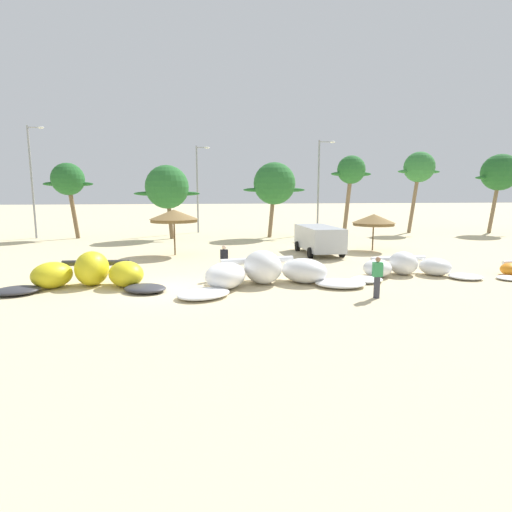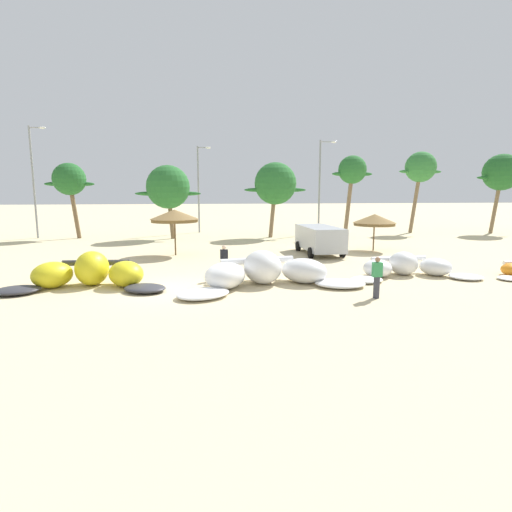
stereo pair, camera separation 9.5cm
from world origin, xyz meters
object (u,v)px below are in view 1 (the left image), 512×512
at_px(kite_left_of_center, 266,273).
at_px(lamppost_west_center, 33,177).
at_px(lamppost_east_center, 198,185).
at_px(parked_van, 318,238).
at_px(palm_left_of_gap, 167,187).
at_px(kite_center, 406,267).
at_px(person_near_kites, 224,262).
at_px(kite_left, 89,274).
at_px(palm_center_left, 274,184).
at_px(lamppost_east, 320,182).
at_px(person_by_umbrellas, 377,277).
at_px(palm_center_right, 351,171).
at_px(palm_right, 500,173).
at_px(palm_left, 68,180).
at_px(beach_umbrella_middle, 374,220).
at_px(beach_umbrella_near_van, 174,216).
at_px(palm_right_of_gap, 419,168).

relative_size(kite_left_of_center, lamppost_west_center, 0.87).
relative_size(lamppost_west_center, lamppost_east_center, 1.13).
bearing_deg(parked_van, palm_left_of_gap, 134.42).
height_order(kite_center, person_near_kites, person_near_kites).
distance_m(kite_left, palm_center_left, 22.20).
xyz_separation_m(person_near_kites, palm_left_of_gap, (-3.61, 17.76, 3.68)).
distance_m(kite_center, palm_left_of_gap, 22.59).
xyz_separation_m(lamppost_east_center, lamppost_east, (11.75, -3.04, 0.24)).
distance_m(parked_van, person_by_umbrellas, 11.56).
distance_m(palm_center_right, palm_right, 16.01).
distance_m(palm_left_of_gap, palm_center_left, 9.51).
xyz_separation_m(palm_left, lamppost_east_center, (11.34, 3.83, -0.32)).
bearing_deg(beach_umbrella_middle, beach_umbrella_near_van, -179.46).
xyz_separation_m(kite_left, palm_left, (-6.29, 20.07, 4.55)).
bearing_deg(lamppost_east, kite_center, -95.59).
bearing_deg(palm_center_right, kite_left, -136.70).
bearing_deg(person_by_umbrellas, palm_right_of_gap, 57.23).
bearing_deg(beach_umbrella_near_van, palm_right_of_gap, 26.31).
xyz_separation_m(beach_umbrella_middle, person_by_umbrellas, (-5.51, -12.42, -1.35)).
height_order(person_near_kites, palm_left_of_gap, palm_left_of_gap).
height_order(beach_umbrella_near_van, palm_right, palm_right).
height_order(beach_umbrella_near_van, person_near_kites, beach_umbrella_near_van).
distance_m(palm_center_left, lamppost_west_center, 21.27).
bearing_deg(lamppost_west_center, beach_umbrella_middle, -24.22).
relative_size(beach_umbrella_near_van, lamppost_west_center, 0.32).
height_order(palm_center_right, lamppost_west_center, lamppost_west_center).
bearing_deg(person_near_kites, person_by_umbrellas, -38.02).
bearing_deg(kite_center, palm_left_of_gap, 124.24).
relative_size(palm_center_right, lamppost_west_center, 0.75).
bearing_deg(kite_left_of_center, person_near_kites, 137.62).
xyz_separation_m(kite_center, lamppost_east, (2.03, 20.71, 4.61)).
relative_size(kite_center, lamppost_east, 0.76).
xyz_separation_m(beach_umbrella_middle, parked_van, (-4.29, -0.93, -1.08)).
bearing_deg(kite_left_of_center, palm_left_of_gap, 105.41).
height_order(person_near_kites, palm_center_right, palm_center_right).
height_order(kite_left_of_center, parked_van, parked_van).
bearing_deg(palm_left_of_gap, palm_right, 0.47).
xyz_separation_m(palm_center_left, palm_center_right, (6.93, -0.72, 1.13)).
height_order(palm_left_of_gap, palm_right_of_gap, palm_right_of_gap).
relative_size(kite_left, person_by_umbrellas, 4.46).
xyz_separation_m(palm_center_left, palm_right_of_gap, (15.15, 2.04, 1.65)).
relative_size(beach_umbrella_near_van, palm_right, 0.40).
height_order(kite_left_of_center, palm_left_of_gap, palm_left_of_gap).
xyz_separation_m(kite_center, person_by_umbrellas, (-3.30, -3.76, 0.38)).
height_order(kite_center, palm_left_of_gap, palm_left_of_gap).
bearing_deg(beach_umbrella_middle, lamppost_east_center, 128.34).
distance_m(beach_umbrella_near_van, person_by_umbrellas, 14.89).
xyz_separation_m(person_near_kites, person_by_umbrellas, (5.59, -4.37, 0.00)).
bearing_deg(palm_right_of_gap, palm_center_left, -172.32).
xyz_separation_m(beach_umbrella_near_van, person_by_umbrellas, (8.22, -12.29, -1.75)).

